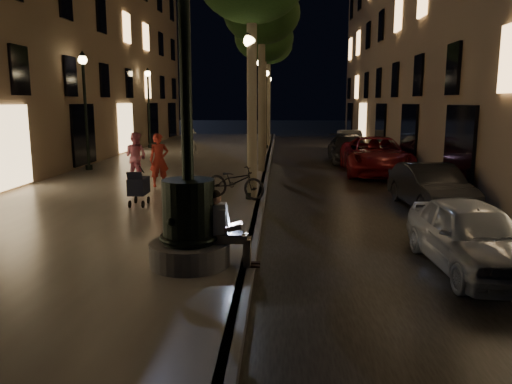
# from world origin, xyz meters

# --- Properties ---
(ground) EXTENTS (120.00, 120.00, 0.00)m
(ground) POSITION_xyz_m (0.00, 15.00, 0.00)
(ground) COLOR black
(ground) RESTS_ON ground
(cobble_lane) EXTENTS (6.00, 45.00, 0.02)m
(cobble_lane) POSITION_xyz_m (3.00, 15.00, 0.01)
(cobble_lane) COLOR black
(cobble_lane) RESTS_ON ground
(promenade) EXTENTS (8.00, 45.00, 0.20)m
(promenade) POSITION_xyz_m (-4.00, 15.00, 0.10)
(promenade) COLOR #635D57
(promenade) RESTS_ON ground
(curb_strip) EXTENTS (0.25, 45.00, 0.20)m
(curb_strip) POSITION_xyz_m (0.00, 15.00, 0.10)
(curb_strip) COLOR #59595B
(curb_strip) RESTS_ON ground
(building_right) EXTENTS (8.00, 36.00, 15.00)m
(building_right) POSITION_xyz_m (10.00, 18.00, 7.50)
(building_right) COLOR #846952
(building_right) RESTS_ON ground
(building_left) EXTENTS (8.00, 36.00, 15.00)m
(building_left) POSITION_xyz_m (-12.00, 18.00, 7.50)
(building_left) COLOR #846952
(building_left) RESTS_ON ground
(fountain_lamppost) EXTENTS (1.40, 1.40, 5.21)m
(fountain_lamppost) POSITION_xyz_m (-1.00, 2.00, 1.21)
(fountain_lamppost) COLOR #59595B
(fountain_lamppost) RESTS_ON promenade
(seated_man_laptop) EXTENTS (0.95, 0.32, 1.32)m
(seated_man_laptop) POSITION_xyz_m (-0.39, 2.00, 0.90)
(seated_man_laptop) COLOR gray
(seated_man_laptop) RESTS_ON promenade
(tree_second) EXTENTS (3.00, 3.00, 7.40)m
(tree_second) POSITION_xyz_m (-0.20, 14.00, 6.33)
(tree_second) COLOR #6B604C
(tree_second) RESTS_ON promenade
(tree_third) EXTENTS (3.00, 3.00, 7.20)m
(tree_third) POSITION_xyz_m (-0.30, 20.00, 6.14)
(tree_third) COLOR #6B604C
(tree_third) RESTS_ON promenade
(tree_far) EXTENTS (3.00, 3.00, 7.50)m
(tree_far) POSITION_xyz_m (-0.22, 26.00, 6.43)
(tree_far) COLOR #6B604C
(tree_far) RESTS_ON promenade
(lamp_curb_a) EXTENTS (0.36, 0.36, 4.81)m
(lamp_curb_a) POSITION_xyz_m (-0.30, 8.00, 3.24)
(lamp_curb_a) COLOR black
(lamp_curb_a) RESTS_ON promenade
(lamp_curb_b) EXTENTS (0.36, 0.36, 4.81)m
(lamp_curb_b) POSITION_xyz_m (-0.30, 16.00, 3.24)
(lamp_curb_b) COLOR black
(lamp_curb_b) RESTS_ON promenade
(lamp_curb_c) EXTENTS (0.36, 0.36, 4.81)m
(lamp_curb_c) POSITION_xyz_m (-0.30, 24.00, 3.24)
(lamp_curb_c) COLOR black
(lamp_curb_c) RESTS_ON promenade
(lamp_curb_d) EXTENTS (0.36, 0.36, 4.81)m
(lamp_curb_d) POSITION_xyz_m (-0.30, 32.00, 3.24)
(lamp_curb_d) COLOR black
(lamp_curb_d) RESTS_ON promenade
(lamp_left_b) EXTENTS (0.36, 0.36, 4.81)m
(lamp_left_b) POSITION_xyz_m (-7.40, 14.00, 3.24)
(lamp_left_b) COLOR black
(lamp_left_b) RESTS_ON promenade
(lamp_left_c) EXTENTS (0.36, 0.36, 4.81)m
(lamp_left_c) POSITION_xyz_m (-7.40, 24.00, 3.24)
(lamp_left_c) COLOR black
(lamp_left_c) RESTS_ON promenade
(stroller) EXTENTS (0.46, 1.05, 1.08)m
(stroller) POSITION_xyz_m (-3.27, 6.88, 0.74)
(stroller) COLOR black
(stroller) RESTS_ON promenade
(car_front) EXTENTS (1.65, 3.78, 1.27)m
(car_front) POSITION_xyz_m (4.00, 2.54, 0.63)
(car_front) COLOR #B6BABE
(car_front) RESTS_ON ground
(car_second) EXTENTS (1.65, 3.95, 1.27)m
(car_second) POSITION_xyz_m (4.80, 7.74, 0.64)
(car_second) COLOR black
(car_second) RESTS_ON ground
(car_third) EXTENTS (2.77, 5.65, 1.54)m
(car_third) POSITION_xyz_m (4.55, 14.70, 0.77)
(car_third) COLOR maroon
(car_third) RESTS_ON ground
(car_rear) EXTENTS (1.98, 4.65, 1.34)m
(car_rear) POSITION_xyz_m (4.00, 19.00, 0.67)
(car_rear) COLOR #2C2D31
(car_rear) RESTS_ON ground
(car_fifth) EXTENTS (1.34, 3.81, 1.25)m
(car_fifth) POSITION_xyz_m (4.90, 24.95, 0.63)
(car_fifth) COLOR #B0AFAA
(car_fifth) RESTS_ON ground
(pedestrian_red) EXTENTS (0.76, 0.65, 1.77)m
(pedestrian_red) POSITION_xyz_m (-3.45, 10.02, 1.08)
(pedestrian_red) COLOR #A92B21
(pedestrian_red) RESTS_ON promenade
(pedestrian_pink) EXTENTS (1.01, 0.90, 1.73)m
(pedestrian_pink) POSITION_xyz_m (-4.61, 11.29, 1.06)
(pedestrian_pink) COLOR pink
(pedestrian_pink) RESTS_ON promenade
(pedestrian_white) EXTENTS (1.12, 1.26, 1.70)m
(pedestrian_white) POSITION_xyz_m (-3.35, 15.01, 1.05)
(pedestrian_white) COLOR silver
(pedestrian_white) RESTS_ON promenade
(pedestrian_blue) EXTENTS (0.60, 1.14, 1.86)m
(pedestrian_blue) POSITION_xyz_m (-3.50, 15.98, 1.13)
(pedestrian_blue) COLOR navy
(pedestrian_blue) RESTS_ON promenade
(bicycle) EXTENTS (2.00, 1.43, 1.00)m
(bicycle) POSITION_xyz_m (-0.74, 8.08, 0.70)
(bicycle) COLOR black
(bicycle) RESTS_ON promenade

